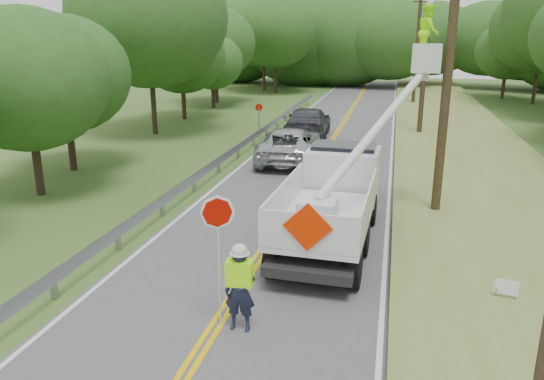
# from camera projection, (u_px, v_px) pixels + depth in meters

# --- Properties ---
(ground) EXTENTS (140.00, 140.00, 0.00)m
(ground) POSITION_uv_depth(u_px,v_px,m) (204.00, 344.00, 10.49)
(ground) COLOR #36521E
(ground) RESTS_ON ground
(road) EXTENTS (7.20, 96.00, 0.03)m
(road) POSITION_uv_depth(u_px,v_px,m) (312.00, 172.00, 23.55)
(road) COLOR #4B4B4D
(road) RESTS_ON ground
(guardrail) EXTENTS (0.18, 48.00, 0.77)m
(guardrail) POSITION_uv_depth(u_px,v_px,m) (233.00, 152.00, 25.12)
(guardrail) COLOR gray
(guardrail) RESTS_ON ground
(utility_poles) EXTENTS (1.60, 43.30, 10.00)m
(utility_poles) POSITION_uv_depth(u_px,v_px,m) (433.00, 51.00, 23.77)
(utility_poles) COLOR black
(utility_poles) RESTS_ON ground
(tall_grass_verge) EXTENTS (7.00, 96.00, 0.30)m
(tall_grass_verge) POSITION_uv_depth(u_px,v_px,m) (479.00, 179.00, 21.97)
(tall_grass_verge) COLOR olive
(tall_grass_verge) RESTS_ON ground
(treeline_left) EXTENTS (11.27, 54.20, 11.13)m
(treeline_left) POSITION_uv_depth(u_px,v_px,m) (207.00, 37.00, 39.18)
(treeline_left) COLOR #332319
(treeline_left) RESTS_ON ground
(treeline_horizon) EXTENTS (56.82, 15.38, 11.73)m
(treeline_horizon) POSITION_uv_depth(u_px,v_px,m) (368.00, 39.00, 61.30)
(treeline_horizon) COLOR #2B4F1C
(treeline_horizon) RESTS_ON ground
(flagger) EXTENTS (1.11, 0.45, 2.91)m
(flagger) POSITION_uv_depth(u_px,v_px,m) (239.00, 284.00, 10.73)
(flagger) COLOR #191E33
(flagger) RESTS_ON road
(bucket_truck) EXTENTS (4.26, 7.22, 6.88)m
(bucket_truck) POSITION_uv_depth(u_px,v_px,m) (343.00, 183.00, 16.11)
(bucket_truck) COLOR black
(bucket_truck) RESTS_ON road
(suv_silver) EXTENTS (3.25, 6.17, 1.65)m
(suv_silver) POSITION_uv_depth(u_px,v_px,m) (289.00, 144.00, 25.37)
(suv_silver) COLOR #B6B7BD
(suv_silver) RESTS_ON road
(suv_darkgrey) EXTENTS (2.89, 6.28, 1.78)m
(suv_darkgrey) POSITION_uv_depth(u_px,v_px,m) (308.00, 123.00, 31.17)
(suv_darkgrey) COLOR #3A3B42
(suv_darkgrey) RESTS_ON road
(stop_sign_permanent) EXTENTS (0.44, 0.09, 2.09)m
(stop_sign_permanent) POSITION_uv_depth(u_px,v_px,m) (259.00, 116.00, 30.77)
(stop_sign_permanent) COLOR gray
(stop_sign_permanent) RESTS_ON ground
(yard_sign) EXTENTS (0.50, 0.13, 0.73)m
(yard_sign) POSITION_uv_depth(u_px,v_px,m) (506.00, 289.00, 11.68)
(yard_sign) COLOR white
(yard_sign) RESTS_ON ground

